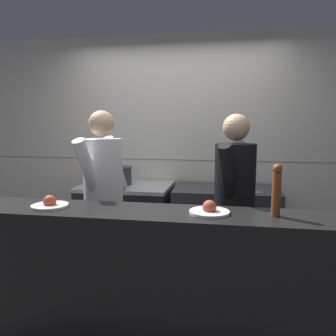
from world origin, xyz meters
TOP-DOWN VIEW (x-y plane):
  - ground_plane at (0.00, 0.00)m, footprint 14.00×14.00m
  - wall_back_tiled at (0.00, 1.46)m, footprint 8.00×0.06m
  - oven_range at (-0.52, 1.06)m, footprint 1.00×0.71m
  - prep_counter at (0.58, 1.06)m, footprint 1.09×0.65m
  - pass_counter at (0.06, -0.32)m, footprint 2.62×0.45m
  - stock_pot at (-0.59, 1.05)m, footprint 0.28×0.28m
  - mixing_bowl_steel at (0.60, 1.10)m, footprint 0.22×0.22m
  - chefs_knife at (0.76, 0.98)m, footprint 0.29×0.21m
  - plated_dish_main at (-0.65, -0.34)m, footprint 0.26×0.26m
  - plated_dish_appetiser at (0.47, -0.31)m, footprint 0.27×0.27m
  - pepper_mill at (0.88, -0.30)m, footprint 0.06×0.06m
  - chef_head_cook at (-0.50, 0.31)m, footprint 0.42×0.74m
  - chef_sous at (0.64, 0.31)m, footprint 0.42×0.72m

SIDE VIEW (x-z plane):
  - ground_plane at x=0.00m, z-range 0.00..0.00m
  - prep_counter at x=0.58m, z-range 0.00..0.90m
  - oven_range at x=-0.52m, z-range 0.00..0.90m
  - pass_counter at x=0.06m, z-range 0.00..0.99m
  - chefs_knife at x=0.76m, z-range 0.89..0.91m
  - chef_sous at x=0.64m, z-range 0.09..1.75m
  - mixing_bowl_steel at x=0.60m, z-range 0.90..0.97m
  - chef_head_cook at x=-0.50m, z-range 0.10..1.79m
  - stock_pot at x=-0.59m, z-range 0.91..1.10m
  - plated_dish_main at x=-0.65m, z-range 0.97..1.06m
  - plated_dish_appetiser at x=0.47m, z-range 0.97..1.06m
  - pepper_mill at x=0.88m, z-range 1.00..1.33m
  - wall_back_tiled at x=0.00m, z-range 0.00..2.60m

